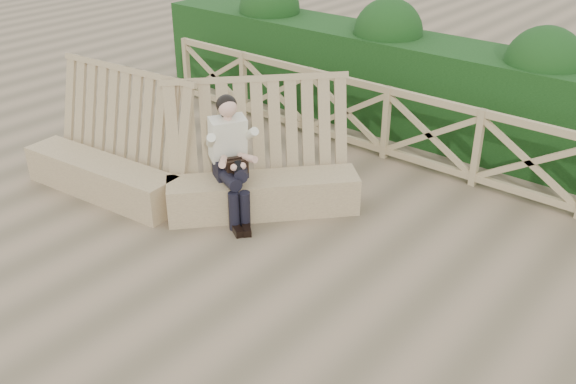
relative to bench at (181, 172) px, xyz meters
The scene contains 5 objects.
ground 2.16m from the bench, 18.25° to the right, with size 60.00×60.00×0.00m, color brown.
bench is the anchor object (origin of this frame).
woman 0.87m from the bench, 12.58° to the left, with size 0.94×0.77×1.54m.
guardrail 3.48m from the bench, 54.57° to the left, with size 10.10×0.09×1.10m.
hedge 4.52m from the bench, 63.44° to the left, with size 12.00×1.20×1.50m, color black.
Camera 1 is at (3.78, -4.18, 4.04)m, focal length 40.00 mm.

